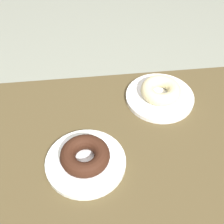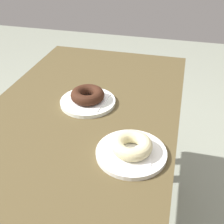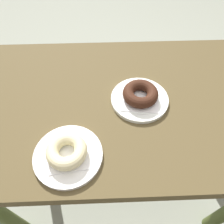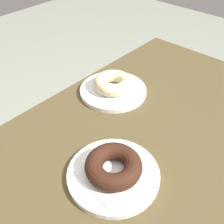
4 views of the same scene
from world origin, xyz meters
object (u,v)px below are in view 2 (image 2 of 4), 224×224
plate_chocolate_ring (88,102)px  donut_chocolate_ring (88,95)px  plate_sugar_ring (131,153)px  donut_sugar_ring (132,145)px

plate_chocolate_ring → donut_chocolate_ring: 0.03m
donut_chocolate_ring → plate_sugar_ring: (-0.23, -0.20, -0.03)m
plate_chocolate_ring → plate_sugar_ring: size_ratio=0.99×
plate_sugar_ring → donut_sugar_ring: (0.00, 0.00, 0.03)m
plate_chocolate_ring → plate_sugar_ring: bearing=-138.4°
donut_chocolate_ring → plate_sugar_ring: donut_chocolate_ring is taller
plate_chocolate_ring → donut_chocolate_ring: donut_chocolate_ring is taller
donut_chocolate_ring → plate_sugar_ring: bearing=-138.4°
donut_chocolate_ring → plate_sugar_ring: 0.31m
plate_chocolate_ring → donut_sugar_ring: bearing=-138.4°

